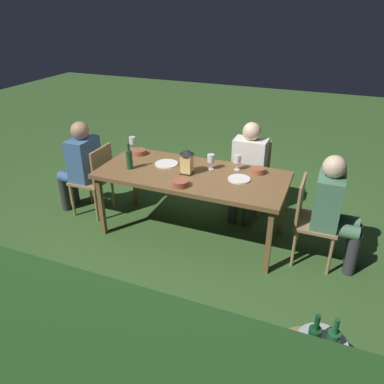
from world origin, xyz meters
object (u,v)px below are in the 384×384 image
Objects in this scene: person_in_cream at (248,167)px; ice_bucket at (320,351)px; dining_table at (192,178)px; person_in_green at (334,208)px; chair_side_left_a at (251,172)px; person_in_blue at (80,163)px; wine_glass_c at (237,160)px; chair_head_far at (95,177)px; lantern_centerpiece at (187,160)px; bowl_olives at (139,152)px; wine_glass_b at (132,141)px; plate_b at (239,179)px; chair_head_near at (310,217)px; plate_a at (167,164)px; wine_glass_a at (211,159)px; green_bottle_on_table at (129,159)px; bowl_bread at (180,183)px; bowl_salad at (259,170)px.

ice_bucket is at bearing 112.18° from person_in_cream.
dining_table is 1.73× the size of person_in_green.
dining_table is 2.29× the size of chair_side_left_a.
person_in_blue is 6.80× the size of wine_glass_c.
dining_table is 1.26m from chair_head_far.
lantern_centerpiece is (-1.39, 0.02, 0.26)m from person_in_blue.
bowl_olives is at bearing 25.11° from chair_side_left_a.
dining_table is 0.99m from wine_glass_b.
chair_head_far is 1.77m from plate_b.
chair_head_near is (-2.68, -0.00, -0.15)m from person_in_blue.
wine_glass_b is (1.36, 0.48, 0.38)m from chair_side_left_a.
ice_bucket is at bearing 116.49° from wine_glass_c.
chair_side_left_a is 0.85m from plate_b.
dining_table is 7.80× the size of plate_a.
chair_head_near is 3.28× the size of lantern_centerpiece.
chair_head_far is 1.72m from wine_glass_c.
wine_glass_a reaches higher than bowl_olives.
chair_side_left_a is at bearing -46.41° from chair_head_near.
wine_glass_b is 0.66× the size of plate_a.
person_in_cream is 3.96× the size of green_bottle_on_table.
wine_glass_b is at bearing 19.63° from chair_side_left_a.
lantern_centerpiece is 1.62× the size of bowl_bread.
person_in_green reaches higher than green_bottle_on_table.
bowl_bread is (-1.45, 0.32, 0.14)m from person_in_blue.
plate_a is (0.80, 0.53, 0.12)m from person_in_cream.
bowl_olives is at bearing -43.12° from ice_bucket.
ice_bucket is at bearing 136.88° from bowl_olives.
green_bottle_on_table is (1.91, 0.14, 0.37)m from chair_head_near.
bowl_salad is (-1.00, -0.15, 0.02)m from plate_a.
chair_side_left_a is (-0.45, -0.84, -0.21)m from dining_table.
plate_a is at bearing -3.93° from chair_head_near.
ice_bucket is (-1.01, 2.67, 0.26)m from chair_side_left_a.
person_in_cream is 2.67m from ice_bucket.
bowl_bread is at bearing 167.37° from person_in_blue.
person_in_cream is (-1.89, -0.64, 0.00)m from person_in_blue.
chair_head_far is at bearing -0.00° from person_in_green.
chair_head_near is 5.15× the size of wine_glass_c.
person_in_blue reaches higher than chair_side_left_a.
lantern_centerpiece is at bearing 158.72° from bowl_olives.
dining_table is 0.97m from chair_side_left_a.
wine_glass_b is at bearing -12.90° from plate_b.
wine_glass_a is (1.29, -0.17, 0.23)m from person_in_green.
lantern_centerpiece is 1.57× the size of wine_glass_b.
plate_a is (0.35, -0.11, 0.06)m from dining_table.
wine_glass_c is at bearing 85.04° from person_in_cream.
chair_head_near is 5.15× the size of wine_glass_b.
lantern_centerpiece is (-1.20, 0.02, 0.41)m from chair_head_far.
wine_glass_a is at bearing -8.81° from chair_head_near.
person_in_cream is 1.00× the size of person_in_green.
person_in_blue is 1.61m from wine_glass_a.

